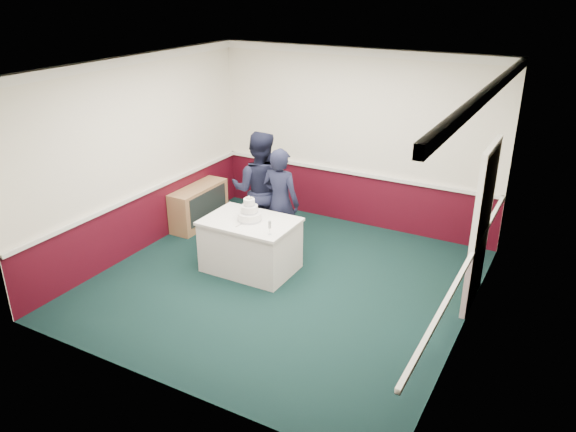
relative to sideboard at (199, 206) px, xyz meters
The scene contains 9 objects.
ground 2.55m from the sideboard, 25.76° to the right, with size 5.00×5.00×0.00m, color black.
room_shell 2.90m from the sideboard, 11.71° to the right, with size 5.00×5.00×3.00m.
sideboard is the anchor object (origin of this frame).
cake_table 1.93m from the sideboard, 30.04° to the right, with size 1.32×0.92×0.79m.
wedding_cake 2.00m from the sideboard, 30.04° to the right, with size 0.35×0.35×0.36m.
cake_knife 2.06m from the sideboard, 35.42° to the right, with size 0.01×0.22×0.01m, color silver.
champagne_flute 2.56m from the sideboard, 29.86° to the right, with size 0.05×0.05×0.21m.
person_man 1.47m from the sideboard, ahead, with size 0.91×0.71×1.87m, color black.
person_woman 1.88m from the sideboard, ahead, with size 0.62×0.41×1.71m, color black.
Camera 1 is at (3.43, -6.08, 4.01)m, focal length 35.00 mm.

